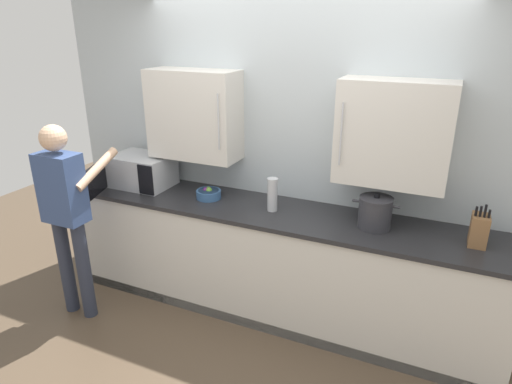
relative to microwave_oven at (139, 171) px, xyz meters
name	(u,v)px	position (x,y,z in m)	size (l,w,h in m)	color
ground_plane	(241,360)	(1.34, -0.69, -1.08)	(9.15, 9.15, 0.00)	#4C3D2D
back_wall_tiled	(291,144)	(1.34, 0.28, 0.32)	(4.32, 0.44, 2.69)	#B2BCC1
counter_unit	(275,263)	(1.34, -0.03, -0.61)	(3.53, 0.65, 0.94)	beige
microwave_oven	(139,171)	(0.00, 0.00, 0.00)	(0.53, 0.75, 0.28)	#B7BABF
knife_block	(479,230)	(2.77, -0.02, -0.03)	(0.11, 0.15, 0.30)	brown
fruit_bowl	(209,193)	(0.72, -0.02, -0.10)	(0.21, 0.21, 0.10)	#335684
thermos_flask	(272,194)	(1.31, -0.04, -0.01)	(0.08, 0.08, 0.27)	#B7BABF
stock_pot	(375,212)	(2.10, -0.02, -0.02)	(0.34, 0.24, 0.26)	#2D2D33
person_figure	(65,207)	(-0.17, -0.71, -0.11)	(0.46, 0.53, 1.63)	#282D3D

